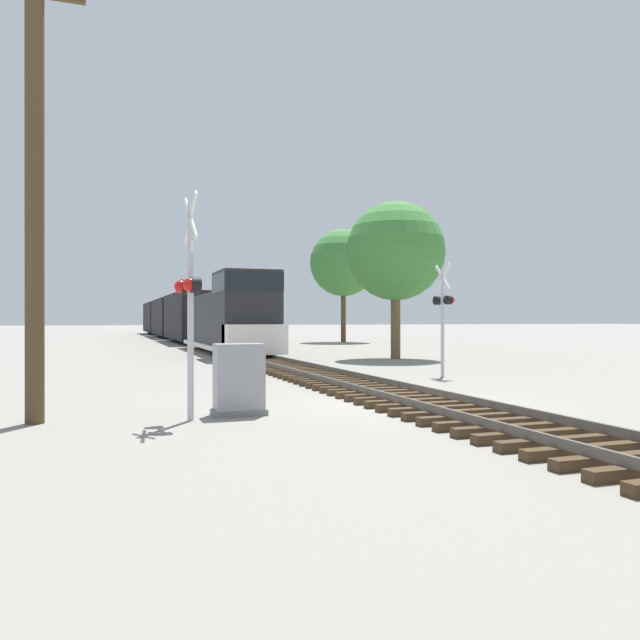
{
  "coord_description": "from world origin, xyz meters",
  "views": [
    {
      "loc": [
        -6.74,
        -12.83,
        1.96
      ],
      "look_at": [
        0.83,
        8.82,
        1.93
      ],
      "focal_mm": 35.0,
      "sensor_mm": 36.0,
      "label": 1
    }
  ],
  "objects_px": {
    "crossing_signal_far": "(443,308)",
    "freight_train": "(178,318)",
    "relay_cabinet": "(239,380)",
    "tree_far_right": "(396,252)",
    "crossing_signal_near": "(189,293)",
    "utility_pole": "(35,188)",
    "tree_mid_background": "(343,263)"
  },
  "relations": [
    {
      "from": "relay_cabinet",
      "to": "tree_far_right",
      "type": "relative_size",
      "value": 0.19
    },
    {
      "from": "utility_pole",
      "to": "tree_far_right",
      "type": "distance_m",
      "value": 21.17
    },
    {
      "from": "freight_train",
      "to": "crossing_signal_far",
      "type": "relative_size",
      "value": 16.54
    },
    {
      "from": "freight_train",
      "to": "tree_far_right",
      "type": "bearing_deg",
      "value": -77.73
    },
    {
      "from": "freight_train",
      "to": "crossing_signal_near",
      "type": "distance_m",
      "value": 47.87
    },
    {
      "from": "crossing_signal_far",
      "to": "tree_mid_background",
      "type": "xyz_separation_m",
      "value": [
        8.54,
        31.06,
        4.42
      ]
    },
    {
      "from": "freight_train",
      "to": "tree_mid_background",
      "type": "relative_size",
      "value": 6.58
    },
    {
      "from": "relay_cabinet",
      "to": "tree_mid_background",
      "type": "relative_size",
      "value": 0.15
    },
    {
      "from": "utility_pole",
      "to": "relay_cabinet",
      "type": "bearing_deg",
      "value": -3.5
    },
    {
      "from": "crossing_signal_near",
      "to": "tree_far_right",
      "type": "bearing_deg",
      "value": 135.44
    },
    {
      "from": "crossing_signal_near",
      "to": "tree_far_right",
      "type": "relative_size",
      "value": 0.56
    },
    {
      "from": "relay_cabinet",
      "to": "utility_pole",
      "type": "distance_m",
      "value": 5.34
    },
    {
      "from": "crossing_signal_far",
      "to": "tree_mid_background",
      "type": "distance_m",
      "value": 32.51
    },
    {
      "from": "crossing_signal_near",
      "to": "relay_cabinet",
      "type": "xyz_separation_m",
      "value": [
        1.05,
        0.41,
        -1.75
      ]
    },
    {
      "from": "crossing_signal_far",
      "to": "freight_train",
      "type": "bearing_deg",
      "value": 4.37
    },
    {
      "from": "crossing_signal_near",
      "to": "relay_cabinet",
      "type": "relative_size",
      "value": 3.0
    },
    {
      "from": "tree_mid_background",
      "to": "tree_far_right",
      "type": "bearing_deg",
      "value": -104.84
    },
    {
      "from": "tree_far_right",
      "to": "crossing_signal_near",
      "type": "bearing_deg",
      "value": -127.66
    },
    {
      "from": "freight_train",
      "to": "utility_pole",
      "type": "distance_m",
      "value": 47.66
    },
    {
      "from": "crossing_signal_near",
      "to": "relay_cabinet",
      "type": "height_order",
      "value": "crossing_signal_near"
    },
    {
      "from": "tree_far_right",
      "to": "tree_mid_background",
      "type": "distance_m",
      "value": 22.6
    },
    {
      "from": "crossing_signal_near",
      "to": "utility_pole",
      "type": "bearing_deg",
      "value": -110.01
    },
    {
      "from": "tree_far_right",
      "to": "freight_train",
      "type": "bearing_deg",
      "value": 102.27
    },
    {
      "from": "relay_cabinet",
      "to": "tree_far_right",
      "type": "distance_m",
      "value": 19.39
    },
    {
      "from": "freight_train",
      "to": "crossing_signal_near",
      "type": "bearing_deg",
      "value": -96.19
    },
    {
      "from": "freight_train",
      "to": "tree_mid_background",
      "type": "height_order",
      "value": "tree_mid_background"
    },
    {
      "from": "tree_far_right",
      "to": "tree_mid_background",
      "type": "height_order",
      "value": "tree_mid_background"
    },
    {
      "from": "crossing_signal_near",
      "to": "utility_pole",
      "type": "relative_size",
      "value": 0.5
    },
    {
      "from": "freight_train",
      "to": "utility_pole",
      "type": "xyz_separation_m",
      "value": [
        -7.94,
        -46.94,
        2.36
      ]
    },
    {
      "from": "utility_pole",
      "to": "tree_far_right",
      "type": "height_order",
      "value": "utility_pole"
    },
    {
      "from": "crossing_signal_near",
      "to": "utility_pole",
      "type": "height_order",
      "value": "utility_pole"
    },
    {
      "from": "crossing_signal_near",
      "to": "tree_mid_background",
      "type": "relative_size",
      "value": 0.45
    }
  ]
}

